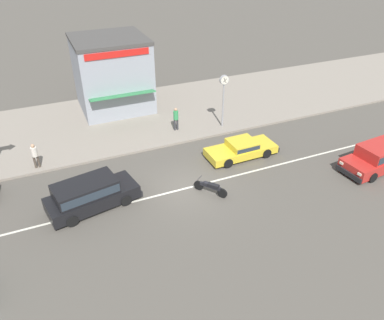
# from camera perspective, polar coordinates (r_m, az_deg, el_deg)

# --- Properties ---
(ground_plane) EXTENTS (160.00, 160.00, 0.00)m
(ground_plane) POSITION_cam_1_polar(r_m,az_deg,el_deg) (20.91, -0.51, -4.23)
(ground_plane) COLOR #544F47
(lane_centre_stripe) EXTENTS (50.40, 0.14, 0.01)m
(lane_centre_stripe) POSITION_cam_1_polar(r_m,az_deg,el_deg) (20.91, -0.51, -4.23)
(lane_centre_stripe) COLOR silver
(lane_centre_stripe) RESTS_ON ground
(kerb_strip) EXTENTS (68.00, 10.00, 0.15)m
(kerb_strip) POSITION_cam_1_polar(r_m,az_deg,el_deg) (28.85, -8.06, 6.57)
(kerb_strip) COLOR gray
(kerb_strip) RESTS_ON ground
(sedan_yellow_0) EXTENTS (4.59, 1.94, 1.06)m
(sedan_yellow_0) POSITION_cam_1_polar(r_m,az_deg,el_deg) (23.66, 7.56, 1.76)
(sedan_yellow_0) COLOR yellow
(sedan_yellow_0) RESTS_ON ground
(minivan_red_3) EXTENTS (4.96, 2.29, 1.56)m
(minivan_red_3) POSITION_cam_1_polar(r_m,az_deg,el_deg) (24.87, 26.84, 0.69)
(minivan_red_3) COLOR red
(minivan_red_3) RESTS_ON ground
(minivan_black_5) EXTENTS (4.98, 2.70, 1.56)m
(minivan_black_5) POSITION_cam_1_polar(r_m,az_deg,el_deg) (19.80, -15.35, -4.94)
(minivan_black_5) COLOR black
(minivan_black_5) RESTS_ON ground
(motorcycle_0) EXTENTS (1.30, 1.64, 0.80)m
(motorcycle_0) POSITION_cam_1_polar(r_m,az_deg,el_deg) (20.27, 2.77, -4.13)
(motorcycle_0) COLOR black
(motorcycle_0) RESTS_ON ground
(street_clock) EXTENTS (0.65, 0.22, 3.79)m
(street_clock) POSITION_cam_1_polar(r_m,az_deg,el_deg) (25.91, 4.87, 10.71)
(street_clock) COLOR #9E9EA3
(street_clock) RESTS_ON kerb_strip
(pedestrian_near_clock) EXTENTS (0.34, 0.34, 1.58)m
(pedestrian_near_clock) POSITION_cam_1_polar(r_m,az_deg,el_deg) (23.71, -22.85, 0.84)
(pedestrian_near_clock) COLOR #4C4238
(pedestrian_near_clock) RESTS_ON kerb_strip
(pedestrian_mid_kerb) EXTENTS (0.34, 0.34, 1.67)m
(pedestrian_mid_kerb) POSITION_cam_1_polar(r_m,az_deg,el_deg) (26.08, -2.47, 6.53)
(pedestrian_mid_kerb) COLOR #333338
(pedestrian_mid_kerb) RESTS_ON kerb_strip
(shopfront_corner_warung) EXTENTS (5.29, 6.01, 5.42)m
(shopfront_corner_warung) POSITION_cam_1_polar(r_m,az_deg,el_deg) (29.71, -12.07, 12.79)
(shopfront_corner_warung) COLOR #999EA8
(shopfront_corner_warung) RESTS_ON kerb_strip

